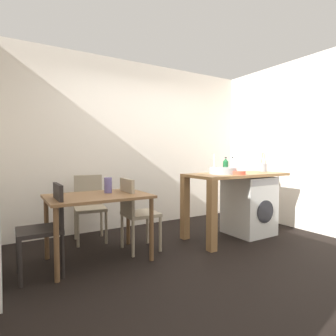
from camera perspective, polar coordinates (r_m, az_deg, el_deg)
ground_plane at (r=3.36m, az=6.88°, el=-17.99°), size 5.46×5.46×0.00m
wall_back at (r=4.64m, az=-6.53°, el=4.80°), size 4.60×0.10×2.70m
wall_counter_side at (r=4.78m, az=27.76°, el=4.42°), size 0.10×3.80×2.70m
dining_table at (r=3.20m, az=-14.28°, el=-7.15°), size 1.10×0.76×0.74m
chair_person_seat at (r=3.02m, az=-23.78°, el=-10.56°), size 0.40×0.40×0.90m
chair_opposite at (r=3.44m, az=-6.83°, el=-8.67°), size 0.41×0.41×0.90m
chair_spare_by_wall at (r=3.99m, az=-16.01°, el=-7.15°), size 0.45×0.45×0.90m
kitchen_counter at (r=3.94m, az=11.84°, el=-3.49°), size 1.50×0.68×0.92m
washing_machine at (r=4.32m, az=16.43°, el=-7.41°), size 0.60×0.61×0.86m
sink_basin at (r=3.89m, az=11.31°, el=-0.56°), size 0.38×0.38×0.09m
tap at (r=4.02m, az=9.59°, el=0.93°), size 0.02×0.02×0.28m
bottle_tall_green at (r=4.21m, az=11.88°, el=0.51°), size 0.08×0.08×0.23m
bottle_squat_brown at (r=4.26m, az=13.24°, el=0.54°), size 0.06×0.06×0.23m
mixing_bowl at (r=3.82m, az=14.48°, el=-0.91°), size 0.18×0.18×0.05m
utensil_crock at (r=4.57m, az=19.15°, el=0.17°), size 0.11×0.11×0.30m
vase at (r=3.32m, az=-12.35°, el=-3.50°), size 0.09×0.09×0.18m
scissors at (r=3.97m, az=14.55°, el=-1.12°), size 0.15×0.06×0.01m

